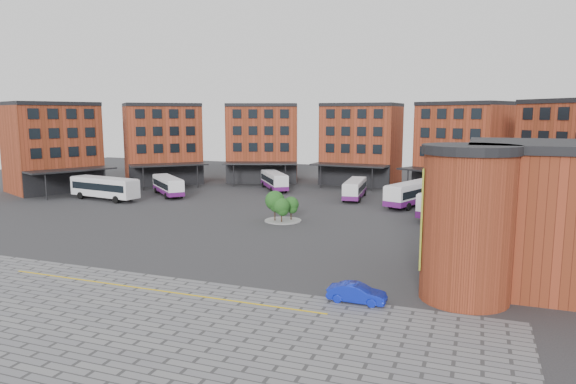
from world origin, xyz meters
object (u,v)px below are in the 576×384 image
(bus_b, at_px, (168,185))
(bus_d, at_px, (355,189))
(tree_island, at_px, (281,205))
(bus_c, at_px, (274,180))
(blue_car, at_px, (357,293))
(bus_f, at_px, (451,202))
(bus_e, at_px, (413,193))
(bus_a, at_px, (104,187))

(bus_b, height_order, bus_d, bus_b)
(tree_island, distance_m, bus_d, 19.86)
(bus_c, distance_m, blue_car, 52.82)
(bus_f, bearing_deg, bus_c, 177.48)
(tree_island, relative_size, bus_c, 0.44)
(tree_island, distance_m, bus_f, 21.18)
(tree_island, relative_size, bus_f, 0.35)
(bus_c, distance_m, bus_e, 24.91)
(bus_d, bearing_deg, bus_f, -38.41)
(bus_e, height_order, bus_f, bus_f)
(tree_island, xyz_separation_m, bus_e, (13.29, 16.38, -0.20))
(blue_car, bearing_deg, bus_e, 1.99)
(bus_f, bearing_deg, bus_a, -151.93)
(tree_island, relative_size, blue_car, 1.11)
(bus_a, xyz_separation_m, bus_f, (48.90, 4.54, -0.10))
(bus_d, xyz_separation_m, blue_car, (9.95, -42.18, -0.89))
(bus_d, xyz_separation_m, bus_f, (14.28, -9.34, 0.34))
(tree_island, xyz_separation_m, bus_c, (-10.49, 23.79, -0.38))
(bus_a, height_order, bus_f, bus_f)
(tree_island, height_order, bus_b, tree_island)
(bus_b, bearing_deg, bus_c, -6.82)
(bus_a, relative_size, bus_f, 0.97)
(blue_car, bearing_deg, bus_a, 58.05)
(bus_e, relative_size, blue_car, 3.02)
(bus_d, bearing_deg, blue_car, -81.95)
(bus_c, bearing_deg, bus_e, -52.18)
(bus_a, xyz_separation_m, bus_e, (43.53, 10.89, -0.19))
(bus_c, relative_size, bus_f, 0.80)
(tree_island, bearing_deg, blue_car, -57.86)
(bus_a, xyz_separation_m, bus_d, (34.62, 13.88, -0.44))
(bus_c, relative_size, bus_d, 0.98)
(bus_a, xyz_separation_m, bus_b, (6.45, 6.87, -0.39))
(tree_island, distance_m, bus_c, 26.01)
(blue_car, bearing_deg, tree_island, 32.60)
(bus_c, distance_m, bus_f, 32.24)
(bus_b, distance_m, bus_f, 42.51)
(bus_d, relative_size, bus_e, 0.86)
(bus_a, xyz_separation_m, blue_car, (44.57, -28.30, -1.33))
(bus_c, xyz_separation_m, bus_e, (23.78, -7.42, 0.18))
(bus_a, height_order, blue_car, bus_a)
(bus_c, relative_size, blue_car, 2.55)
(bus_b, relative_size, bus_c, 0.93)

